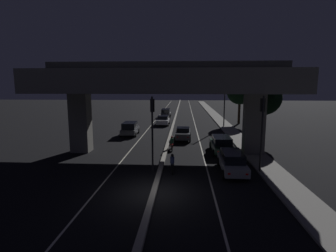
{
  "coord_description": "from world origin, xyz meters",
  "views": [
    {
      "loc": [
        1.78,
        -15.06,
        6.5
      ],
      "look_at": [
        -0.43,
        20.47,
        0.94
      ],
      "focal_mm": 28.0,
      "sensor_mm": 36.0,
      "label": 1
    }
  ],
  "objects_px": {
    "motorcycle_black_filtering_near": "(172,164)",
    "motorcycle_red_filtering_mid": "(172,144)",
    "car_white_second_oncoming": "(163,120)",
    "car_grey_third_oncoming": "(166,113)",
    "traffic_light_left_of_median": "(152,121)",
    "car_dark_green_second": "(222,144)",
    "car_grey_lead_oncoming": "(130,128)",
    "car_grey_third": "(183,133)",
    "traffic_light_right_of_median": "(262,121)",
    "street_lamp": "(222,96)",
    "pedestrian_on_sidewalk": "(252,137)",
    "car_silver_lead": "(232,161)"
  },
  "relations": [
    {
      "from": "motorcycle_red_filtering_mid",
      "to": "street_lamp",
      "type": "bearing_deg",
      "value": -29.57
    },
    {
      "from": "car_dark_green_second",
      "to": "car_grey_lead_oncoming",
      "type": "relative_size",
      "value": 1.14
    },
    {
      "from": "pedestrian_on_sidewalk",
      "to": "car_grey_third_oncoming",
      "type": "bearing_deg",
      "value": 113.06
    },
    {
      "from": "car_grey_third_oncoming",
      "to": "traffic_light_right_of_median",
      "type": "bearing_deg",
      "value": 14.88
    },
    {
      "from": "traffic_light_left_of_median",
      "to": "car_grey_third_oncoming",
      "type": "bearing_deg",
      "value": 92.35
    },
    {
      "from": "car_silver_lead",
      "to": "car_dark_green_second",
      "type": "bearing_deg",
      "value": 0.6
    },
    {
      "from": "traffic_light_right_of_median",
      "to": "pedestrian_on_sidewalk",
      "type": "distance_m",
      "value": 8.98
    },
    {
      "from": "traffic_light_left_of_median",
      "to": "traffic_light_right_of_median",
      "type": "height_order",
      "value": "traffic_light_right_of_median"
    },
    {
      "from": "car_grey_third",
      "to": "car_grey_third_oncoming",
      "type": "xyz_separation_m",
      "value": [
        -3.65,
        22.13,
        0.17
      ]
    },
    {
      "from": "car_white_second_oncoming",
      "to": "motorcycle_red_filtering_mid",
      "type": "xyz_separation_m",
      "value": [
        2.24,
        -16.78,
        -0.17
      ]
    },
    {
      "from": "car_grey_third",
      "to": "car_grey_third_oncoming",
      "type": "distance_m",
      "value": 22.43
    },
    {
      "from": "pedestrian_on_sidewalk",
      "to": "car_grey_third",
      "type": "bearing_deg",
      "value": 154.27
    },
    {
      "from": "street_lamp",
      "to": "car_grey_third",
      "type": "distance_m",
      "value": 12.21
    },
    {
      "from": "traffic_light_left_of_median",
      "to": "motorcycle_black_filtering_near",
      "type": "distance_m",
      "value": 3.59
    },
    {
      "from": "traffic_light_left_of_median",
      "to": "street_lamp",
      "type": "xyz_separation_m",
      "value": [
        8.21,
        21.76,
        0.93
      ]
    },
    {
      "from": "car_dark_green_second",
      "to": "pedestrian_on_sidewalk",
      "type": "bearing_deg",
      "value": -55.2
    },
    {
      "from": "car_grey_third",
      "to": "car_grey_lead_oncoming",
      "type": "bearing_deg",
      "value": 72.42
    },
    {
      "from": "street_lamp",
      "to": "pedestrian_on_sidewalk",
      "type": "distance_m",
      "value": 13.94
    },
    {
      "from": "traffic_light_right_of_median",
      "to": "car_dark_green_second",
      "type": "distance_m",
      "value": 6.96
    },
    {
      "from": "traffic_light_right_of_median",
      "to": "car_white_second_oncoming",
      "type": "bearing_deg",
      "value": 111.25
    },
    {
      "from": "car_silver_lead",
      "to": "motorcycle_red_filtering_mid",
      "type": "relative_size",
      "value": 2.71
    },
    {
      "from": "traffic_light_left_of_median",
      "to": "car_dark_green_second",
      "type": "xyz_separation_m",
      "value": [
        6.02,
        5.93,
        -3.01
      ]
    },
    {
      "from": "traffic_light_left_of_median",
      "to": "traffic_light_right_of_median",
      "type": "bearing_deg",
      "value": -0.0
    },
    {
      "from": "traffic_light_left_of_median",
      "to": "motorcycle_red_filtering_mid",
      "type": "height_order",
      "value": "traffic_light_left_of_median"
    },
    {
      "from": "car_dark_green_second",
      "to": "pedestrian_on_sidewalk",
      "type": "relative_size",
      "value": 2.65
    },
    {
      "from": "traffic_light_left_of_median",
      "to": "street_lamp",
      "type": "relative_size",
      "value": 0.71
    },
    {
      "from": "traffic_light_right_of_median",
      "to": "motorcycle_black_filtering_near",
      "type": "bearing_deg",
      "value": -179.26
    },
    {
      "from": "traffic_light_left_of_median",
      "to": "motorcycle_black_filtering_near",
      "type": "bearing_deg",
      "value": -3.23
    },
    {
      "from": "traffic_light_left_of_median",
      "to": "car_grey_lead_oncoming",
      "type": "xyz_separation_m",
      "value": [
        -4.72,
        14.24,
        -2.94
      ]
    },
    {
      "from": "car_grey_third",
      "to": "pedestrian_on_sidewalk",
      "type": "xyz_separation_m",
      "value": [
        7.26,
        -3.5,
        0.3
      ]
    },
    {
      "from": "traffic_light_right_of_median",
      "to": "car_grey_third_oncoming",
      "type": "bearing_deg",
      "value": 105.46
    },
    {
      "from": "car_dark_green_second",
      "to": "traffic_light_right_of_median",
      "type": "bearing_deg",
      "value": -161.79
    },
    {
      "from": "street_lamp",
      "to": "car_white_second_oncoming",
      "type": "bearing_deg",
      "value": 169.87
    },
    {
      "from": "street_lamp",
      "to": "car_dark_green_second",
      "type": "height_order",
      "value": "street_lamp"
    },
    {
      "from": "traffic_light_right_of_median",
      "to": "car_silver_lead",
      "type": "xyz_separation_m",
      "value": [
        -2.01,
        0.08,
        -3.07
      ]
    },
    {
      "from": "motorcycle_black_filtering_near",
      "to": "car_grey_third",
      "type": "bearing_deg",
      "value": -7.92
    },
    {
      "from": "car_dark_green_second",
      "to": "traffic_light_left_of_median",
      "type": "bearing_deg",
      "value": 134.2
    },
    {
      "from": "car_grey_lead_oncoming",
      "to": "pedestrian_on_sidewalk",
      "type": "distance_m",
      "value": 15.39
    },
    {
      "from": "car_white_second_oncoming",
      "to": "car_grey_third_oncoming",
      "type": "relative_size",
      "value": 0.89
    },
    {
      "from": "car_grey_third_oncoming",
      "to": "motorcycle_black_filtering_near",
      "type": "bearing_deg",
      "value": 4.27
    },
    {
      "from": "traffic_light_left_of_median",
      "to": "motorcycle_black_filtering_near",
      "type": "relative_size",
      "value": 2.89
    },
    {
      "from": "car_grey_third",
      "to": "traffic_light_right_of_median",
      "type": "bearing_deg",
      "value": -153.09
    },
    {
      "from": "traffic_light_left_of_median",
      "to": "car_dark_green_second",
      "type": "height_order",
      "value": "traffic_light_left_of_median"
    },
    {
      "from": "car_grey_third",
      "to": "car_dark_green_second",
      "type": "bearing_deg",
      "value": -146.64
    },
    {
      "from": "car_grey_third",
      "to": "pedestrian_on_sidewalk",
      "type": "relative_size",
      "value": 2.4
    },
    {
      "from": "car_silver_lead",
      "to": "car_grey_third_oncoming",
      "type": "height_order",
      "value": "car_grey_third_oncoming"
    },
    {
      "from": "motorcycle_black_filtering_near",
      "to": "traffic_light_left_of_median",
      "type": "bearing_deg",
      "value": 82.46
    },
    {
      "from": "car_dark_green_second",
      "to": "car_white_second_oncoming",
      "type": "bearing_deg",
      "value": 21.78
    },
    {
      "from": "car_grey_third",
      "to": "car_white_second_oncoming",
      "type": "relative_size",
      "value": 1.05
    },
    {
      "from": "motorcycle_black_filtering_near",
      "to": "motorcycle_red_filtering_mid",
      "type": "height_order",
      "value": "motorcycle_red_filtering_mid"
    }
  ]
}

